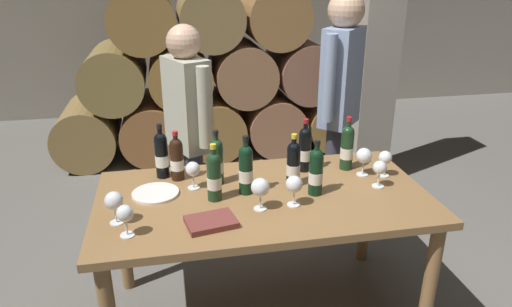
# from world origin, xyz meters

# --- Properties ---
(cellar_back_wall) EXTENTS (10.00, 0.24, 2.80)m
(cellar_back_wall) POSITION_xyz_m (0.00, 4.20, 1.40)
(cellar_back_wall) COLOR gray
(cellar_back_wall) RESTS_ON ground_plane
(barrel_stack) EXTENTS (3.12, 0.90, 1.69)m
(barrel_stack) POSITION_xyz_m (0.00, 2.60, 0.75)
(barrel_stack) COLOR olive
(barrel_stack) RESTS_ON ground_plane
(stone_pillar) EXTENTS (0.32, 0.32, 2.60)m
(stone_pillar) POSITION_xyz_m (1.30, 1.60, 1.30)
(stone_pillar) COLOR gray
(stone_pillar) RESTS_ON ground_plane
(dining_table) EXTENTS (1.70, 0.90, 0.76)m
(dining_table) POSITION_xyz_m (0.00, 0.00, 0.67)
(dining_table) COLOR olive
(dining_table) RESTS_ON ground_plane
(wine_bottle_0) EXTENTS (0.07, 0.07, 0.31)m
(wine_bottle_0) POSITION_xyz_m (0.29, 0.26, 0.89)
(wine_bottle_0) COLOR black
(wine_bottle_0) RESTS_ON dining_table
(wine_bottle_1) EXTENTS (0.07, 0.07, 0.30)m
(wine_bottle_1) POSITION_xyz_m (-0.22, 0.18, 0.89)
(wine_bottle_1) COLOR #19381E
(wine_bottle_1) RESTS_ON dining_table
(wine_bottle_2) EXTENTS (0.07, 0.07, 0.28)m
(wine_bottle_2) POSITION_xyz_m (-0.42, 0.28, 0.88)
(wine_bottle_2) COLOR black
(wine_bottle_2) RESTS_ON dining_table
(wine_bottle_3) EXTENTS (0.07, 0.07, 0.31)m
(wine_bottle_3) POSITION_xyz_m (0.54, 0.23, 0.89)
(wine_bottle_3) COLOR #19381E
(wine_bottle_3) RESTS_ON dining_table
(wine_bottle_4) EXTENTS (0.07, 0.07, 0.29)m
(wine_bottle_4) POSITION_xyz_m (0.26, -0.04, 0.89)
(wine_bottle_4) COLOR black
(wine_bottle_4) RESTS_ON dining_table
(wine_bottle_5) EXTENTS (0.07, 0.07, 0.29)m
(wine_bottle_5) POSITION_xyz_m (0.18, 0.08, 0.89)
(wine_bottle_5) COLOR black
(wine_bottle_5) RESTS_ON dining_table
(wine_bottle_6) EXTENTS (0.07, 0.07, 0.31)m
(wine_bottle_6) POSITION_xyz_m (-0.08, 0.04, 0.89)
(wine_bottle_6) COLOR black
(wine_bottle_6) RESTS_ON dining_table
(wine_bottle_7) EXTENTS (0.07, 0.07, 0.30)m
(wine_bottle_7) POSITION_xyz_m (-0.25, 0.00, 0.89)
(wine_bottle_7) COLOR #19381E
(wine_bottle_7) RESTS_ON dining_table
(wine_bottle_8) EXTENTS (0.07, 0.07, 0.31)m
(wine_bottle_8) POSITION_xyz_m (-0.50, 0.33, 0.89)
(wine_bottle_8) COLOR black
(wine_bottle_8) RESTS_ON dining_table
(wine_glass_0) EXTENTS (0.09, 0.09, 0.16)m
(wine_glass_0) POSITION_xyz_m (-0.72, -0.14, 0.87)
(wine_glass_0) COLOR white
(wine_glass_0) RESTS_ON dining_table
(wine_glass_1) EXTENTS (0.09, 0.09, 0.16)m
(wine_glass_1) POSITION_xyz_m (-0.05, -0.14, 0.87)
(wine_glass_1) COLOR white
(wine_glass_1) RESTS_ON dining_table
(wine_glass_2) EXTENTS (0.09, 0.09, 0.16)m
(wine_glass_2) POSITION_xyz_m (0.60, 0.13, 0.87)
(wine_glass_2) COLOR white
(wine_glass_2) RESTS_ON dining_table
(wine_glass_3) EXTENTS (0.07, 0.07, 0.15)m
(wine_glass_3) POSITION_xyz_m (0.62, -0.02, 0.86)
(wine_glass_3) COLOR white
(wine_glass_3) RESTS_ON dining_table
(wine_glass_4) EXTENTS (0.08, 0.08, 0.16)m
(wine_glass_4) POSITION_xyz_m (0.12, -0.14, 0.87)
(wine_glass_4) COLOR white
(wine_glass_4) RESTS_ON dining_table
(wine_glass_5) EXTENTS (0.07, 0.07, 0.15)m
(wine_glass_5) POSITION_xyz_m (0.71, 0.10, 0.87)
(wine_glass_5) COLOR white
(wine_glass_5) RESTS_ON dining_table
(wine_glass_6) EXTENTS (0.07, 0.07, 0.15)m
(wine_glass_6) POSITION_xyz_m (-0.66, -0.26, 0.87)
(wine_glass_6) COLOR white
(wine_glass_6) RESTS_ON dining_table
(wine_glass_7) EXTENTS (0.08, 0.08, 0.15)m
(wine_glass_7) POSITION_xyz_m (-0.35, 0.15, 0.87)
(wine_glass_7) COLOR white
(wine_glass_7) RESTS_ON dining_table
(tasting_notebook) EXTENTS (0.25, 0.20, 0.03)m
(tasting_notebook) POSITION_xyz_m (-0.30, -0.24, 0.77)
(tasting_notebook) COLOR brown
(tasting_notebook) RESTS_ON dining_table
(serving_plate) EXTENTS (0.24, 0.24, 0.01)m
(serving_plate) POSITION_xyz_m (-0.55, 0.11, 0.77)
(serving_plate) COLOR white
(serving_plate) RESTS_ON dining_table
(sommelier_presenting) EXTENTS (0.36, 0.39, 1.72)m
(sommelier_presenting) POSITION_xyz_m (0.68, 0.75, 1.04)
(sommelier_presenting) COLOR #383842
(sommelier_presenting) RESTS_ON ground_plane
(taster_seated_left) EXTENTS (0.30, 0.46, 1.54)m
(taster_seated_left) POSITION_xyz_m (-0.33, 0.72, 0.92)
(taster_seated_left) COLOR #383842
(taster_seated_left) RESTS_ON ground_plane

